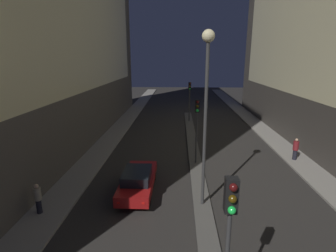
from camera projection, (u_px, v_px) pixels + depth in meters
name	position (u px, v px, depth m)	size (l,w,h in m)	color
median_strip	(194.00, 153.00, 21.21)	(0.92, 31.76, 0.10)	#56544F
traffic_light_near	(229.00, 224.00, 6.51)	(0.32, 0.42, 4.64)	#383838
traffic_light_mid	(197.00, 117.00, 18.25)	(0.32, 0.42, 4.64)	#383838
traffic_light_far	(190.00, 93.00, 30.80)	(0.32, 0.42, 4.64)	#383838
street_lamp	(207.00, 86.00, 12.17)	(0.58, 0.58, 8.65)	#383838
car_left_lane	(138.00, 180.00, 14.97)	(1.75, 4.79, 1.43)	maroon
pedestrian_on_left_sidewalk	(38.00, 198.00, 12.68)	(0.34, 0.34, 1.54)	black
pedestrian_on_right_sidewalk	(296.00, 149.00, 19.42)	(0.40, 0.40, 1.64)	black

